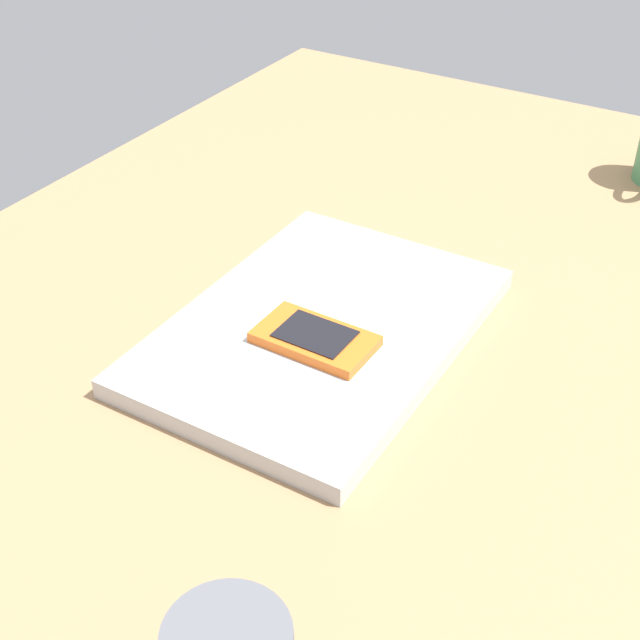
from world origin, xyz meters
TOP-DOWN VIEW (x-y plane):
  - desk_surface at (0.00, 0.00)cm, footprint 120.00×80.00cm
  - laptop_closed at (6.17, 3.09)cm, footprint 33.73×23.70cm
  - cell_phone_on_laptop at (9.21, 4.41)cm, footprint 5.96×10.32cm

SIDE VIEW (x-z plane):
  - desk_surface at x=0.00cm, z-range 0.00..3.00cm
  - laptop_closed at x=6.17cm, z-range 3.00..4.86cm
  - cell_phone_on_laptop at x=9.21cm, z-range 4.83..5.93cm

